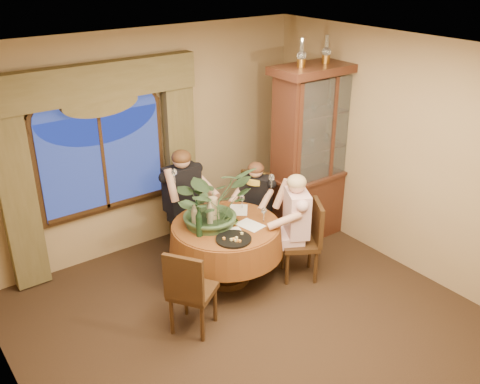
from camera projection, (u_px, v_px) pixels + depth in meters
floor at (267, 337)px, 5.48m from camera, size 5.00×5.00×0.00m
wall_back at (145, 143)px, 6.72m from camera, size 4.50×0.00×4.50m
wall_right at (423, 163)px, 6.10m from camera, size 0.00×5.00×5.00m
ceiling at (275, 62)px, 4.31m from camera, size 5.00×5.00×0.00m
window at (103, 162)px, 6.39m from camera, size 1.62×0.10×1.32m
arched_transom at (96, 98)px, 6.06m from camera, size 1.60×0.06×0.44m
drapery_left at (17, 194)px, 5.85m from camera, size 0.38×0.14×2.32m
drapery_right at (180, 154)px, 6.96m from camera, size 0.38×0.14×2.32m
swag_valance at (96, 82)px, 5.92m from camera, size 2.45×0.16×0.42m
dining_table at (226, 252)px, 6.29m from camera, size 1.77×1.77×0.75m
china_cabinet at (320, 152)px, 7.06m from camera, size 1.44×0.57×2.34m
oil_lamp_left at (302, 53)px, 6.28m from camera, size 0.11×0.11×0.34m
oil_lamp_center at (326, 49)px, 6.50m from camera, size 0.11×0.11×0.34m
oil_lamp_right at (350, 46)px, 6.72m from camera, size 0.11×0.11×0.34m
chair_right at (300, 241)px, 6.31m from camera, size 0.58×0.58×0.96m
chair_back_right at (251, 212)px, 7.01m from camera, size 0.58×0.58×0.96m
chair_back at (188, 214)px, 6.96m from camera, size 0.44×0.44×0.96m
chair_front_left at (193, 289)px, 5.43m from camera, size 0.58×0.58×0.96m
person_pink at (296, 226)px, 6.28m from camera, size 0.60×0.62×1.31m
person_back at (183, 202)px, 6.76m from camera, size 0.53×0.49×1.41m
person_scarf at (256, 205)px, 6.90m from camera, size 0.56×0.57×1.21m
stoneware_vase at (213, 210)px, 6.12m from camera, size 0.16×0.16×0.30m
centerpiece_plant at (211, 175)px, 5.91m from camera, size 0.93×1.03×0.80m
olive_bowl at (232, 222)px, 6.12m from camera, size 0.14×0.14×0.05m
cheese_platter at (234, 239)px, 5.79m from camera, size 0.39×0.39×0.02m
wine_bottle_0 at (199, 223)px, 5.81m from camera, size 0.07×0.07×0.33m
wine_bottle_1 at (197, 212)px, 6.03m from camera, size 0.07×0.07×0.33m
wine_bottle_2 at (195, 217)px, 5.94m from camera, size 0.07×0.07×0.33m
wine_bottle_3 at (210, 214)px, 5.99m from camera, size 0.07×0.07×0.33m
tasting_paper_0 at (250, 225)px, 6.10m from camera, size 0.27×0.34×0.00m
tasting_paper_1 at (239, 210)px, 6.45m from camera, size 0.35×0.37×0.00m
tasting_paper_2 at (234, 234)px, 5.91m from camera, size 0.28×0.34×0.00m
wine_glass_person_pink at (264, 214)px, 6.15m from camera, size 0.07×0.07×0.18m
wine_glass_person_back at (203, 204)px, 6.40m from camera, size 0.07×0.07×0.18m
wine_glass_person_scarf at (242, 202)px, 6.45m from camera, size 0.07×0.07×0.18m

